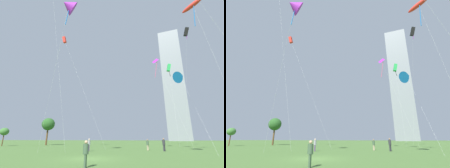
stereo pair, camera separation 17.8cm
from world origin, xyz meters
The scene contains 15 objects.
ground centered at (0.00, 0.00, 0.00)m, with size 280.00×280.00×0.00m, color #476B30.
person_standing_0 centered at (1.18, -4.92, 0.99)m, with size 0.38×0.38×1.72m.
person_standing_1 centered at (-2.93, 8.86, 1.04)m, with size 0.40×0.40×1.80m.
person_standing_2 centered at (5.87, 12.34, 0.98)m, with size 0.38×0.38×1.70m.
person_standing_3 centered at (8.24, 10.83, 1.08)m, with size 0.41×0.41×1.86m.
kite_flying_0 centered at (13.79, 29.03, 21.17)m, with size 1.36×3.38×22.37m.
kite_flying_1 centered at (13.05, 15.17, 13.31)m, with size 3.25×11.53×14.69m.
kite_flying_2 centered at (17.71, 21.84, 27.77)m, with size 2.43×8.31×29.03m.
kite_flying_5 centered at (-4.49, 1.16, 20.22)m, with size 5.86×5.32×21.58m.
kite_flying_6 centered at (-12.25, 15.33, 24.53)m, with size 11.79×3.64×25.46m.
kite_flying_7 centered at (13.92, 5.78, 21.59)m, with size 4.43×2.64×22.54m.
kite_flying_8 centered at (8.68, 15.78, 16.89)m, with size 5.78×1.54×18.01m.
park_tree_0 centered at (-21.62, 28.44, 5.67)m, with size 3.61×3.61×7.48m.
park_tree_1 centered at (-29.49, 21.58, 3.43)m, with size 2.14×2.14×4.39m.
distant_highrise_0 centered at (32.41, 113.67, 42.87)m, with size 15.47×20.48×85.74m, color gray.
Camera 2 is at (5.15, -16.37, 1.87)m, focal length 26.16 mm.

